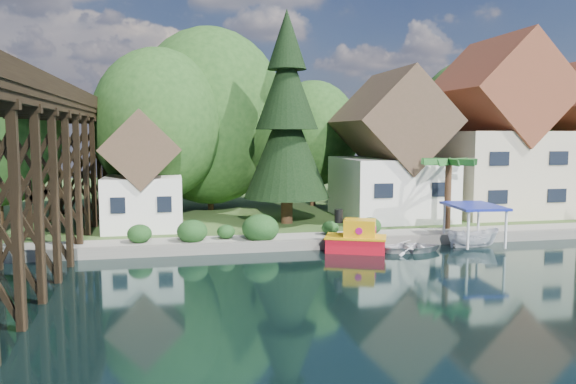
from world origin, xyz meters
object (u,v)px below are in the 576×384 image
at_px(shed, 143,179).
at_px(palm_tree, 449,164).
at_px(conifer, 287,122).
at_px(trestle_bridge, 24,165).
at_px(tugboat, 357,239).
at_px(boat_white_a, 412,246).
at_px(house_center, 496,139).
at_px(boat_canopy, 473,229).
at_px(house_left, 391,156).

xyz_separation_m(shed, palm_tree, (19.70, -4.29, 1.02)).
height_order(conifer, palm_tree, conifer).
relative_size(trestle_bridge, tugboat, 11.25).
height_order(conifer, boat_white_a, conifer).
relative_size(house_center, shed, 1.77).
relative_size(shed, boat_canopy, 1.85).
distance_m(conifer, boat_canopy, 14.33).
bearing_deg(boat_white_a, boat_canopy, -80.73).
bearing_deg(conifer, house_left, 7.57).
bearing_deg(house_center, trestle_bridge, -160.51).
bearing_deg(boat_white_a, house_center, -45.51).
relative_size(tugboat, boat_white_a, 1.13).
bearing_deg(house_left, boat_white_a, -104.49).
xyz_separation_m(trestle_bridge, boat_white_a, (20.49, 1.10, -4.99)).
distance_m(shed, palm_tree, 20.18).
distance_m(shed, conifer, 10.54).
bearing_deg(palm_tree, conifer, 154.56).
height_order(house_center, palm_tree, house_center).
relative_size(shed, conifer, 0.53).
bearing_deg(trestle_bridge, house_left, 25.21).
bearing_deg(shed, palm_tree, -12.28).
bearing_deg(house_left, trestle_bridge, -154.79).
bearing_deg(shed, house_left, 4.77).
bearing_deg(house_center, house_left, -176.82).
distance_m(house_left, conifer, 8.63).
height_order(trestle_bridge, tugboat, trestle_bridge).
relative_size(house_center, boat_canopy, 3.27).
bearing_deg(shed, boat_canopy, -21.60).
relative_size(palm_tree, tugboat, 1.27).
xyz_separation_m(conifer, palm_tree, (9.88, -4.70, -2.79)).
bearing_deg(conifer, palm_tree, -25.44).
bearing_deg(house_center, conifer, -174.72).
distance_m(conifer, boat_white_a, 12.64).
xyz_separation_m(house_center, tugboat, (-14.69, -9.61, -5.66)).
height_order(house_left, conifer, conifer).
height_order(house_left, tugboat, house_left).
relative_size(house_left, boat_canopy, 2.60).
distance_m(shed, boat_white_a, 17.88).
relative_size(trestle_bridge, conifer, 2.98).
height_order(house_left, palm_tree, house_left).
distance_m(palm_tree, boat_canopy, 5.10).
xyz_separation_m(trestle_bridge, house_left, (23.00, 10.83, -0.21)).
height_order(shed, palm_tree, shed).
bearing_deg(conifer, boat_white_a, -56.72).
bearing_deg(boat_canopy, trestle_bridge, -176.37).
relative_size(palm_tree, boat_white_a, 1.43).
relative_size(conifer, palm_tree, 2.98).
bearing_deg(boat_canopy, tugboat, 178.74).
distance_m(house_left, boat_white_a, 11.13).
height_order(house_center, conifer, conifer).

